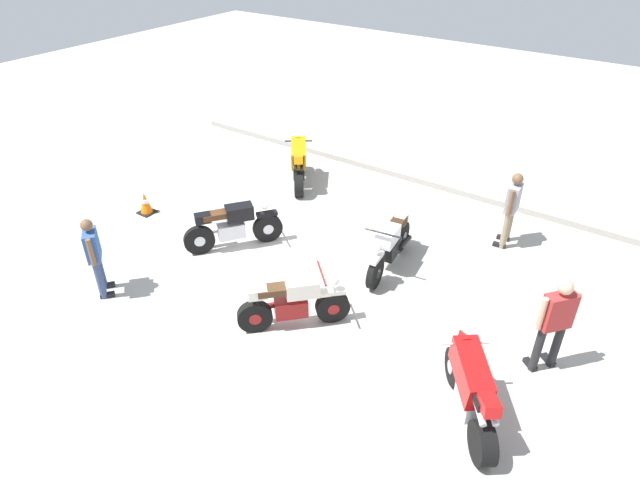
% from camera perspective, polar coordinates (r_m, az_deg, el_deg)
% --- Properties ---
extents(ground_plane, '(40.00, 40.00, 0.00)m').
position_cam_1_polar(ground_plane, '(11.08, -1.41, -2.23)').
color(ground_plane, '#B7B2A8').
extents(curb_edge, '(14.00, 0.30, 0.15)m').
position_cam_1_polar(curb_edge, '(14.50, 9.34, 6.67)').
color(curb_edge, '#9C978F').
rests_on(curb_edge, ground).
extents(motorcycle_cream_vintage, '(1.47, 1.51, 1.07)m').
position_cam_1_polar(motorcycle_cream_vintage, '(9.25, -2.85, -6.64)').
color(motorcycle_cream_vintage, black).
rests_on(motorcycle_cream_vintage, ground).
extents(motorcycle_silver_cruiser, '(0.70, 2.09, 1.09)m').
position_cam_1_polar(motorcycle_silver_cruiser, '(10.72, 7.40, -0.51)').
color(motorcycle_silver_cruiser, black).
rests_on(motorcycle_silver_cruiser, ground).
extents(motorcycle_black_cruiser, '(1.34, 1.75, 1.09)m').
position_cam_1_polar(motorcycle_black_cruiser, '(11.39, -9.18, 1.49)').
color(motorcycle_black_cruiser, black).
rests_on(motorcycle_black_cruiser, ground).
extents(motorcycle_orange_sportbike, '(1.31, 1.68, 1.14)m').
position_cam_1_polar(motorcycle_orange_sportbike, '(13.86, -2.25, 8.20)').
color(motorcycle_orange_sportbike, black).
rests_on(motorcycle_orange_sportbike, ground).
extents(motorcycle_red_sportbike, '(1.34, 1.66, 1.14)m').
position_cam_1_polar(motorcycle_red_sportbike, '(8.03, 15.60, -14.69)').
color(motorcycle_red_sportbike, black).
rests_on(motorcycle_red_sportbike, ground).
extents(person_in_blue_shirt, '(0.55, 0.50, 1.59)m').
position_cam_1_polar(person_in_blue_shirt, '(10.54, -22.68, -1.29)').
color(person_in_blue_shirt, '#384772').
rests_on(person_in_blue_shirt, ground).
extents(person_in_gray_shirt, '(0.33, 0.65, 1.66)m').
position_cam_1_polar(person_in_gray_shirt, '(11.81, 19.55, 3.46)').
color(person_in_gray_shirt, gray).
rests_on(person_in_gray_shirt, ground).
extents(person_in_red_shirt, '(0.53, 0.57, 1.71)m').
position_cam_1_polar(person_in_red_shirt, '(8.89, 23.53, -7.70)').
color(person_in_red_shirt, '#262628').
rests_on(person_in_red_shirt, ground).
extents(traffic_cone, '(0.36, 0.36, 0.53)m').
position_cam_1_polar(traffic_cone, '(13.27, -17.92, 3.73)').
color(traffic_cone, black).
rests_on(traffic_cone, ground).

